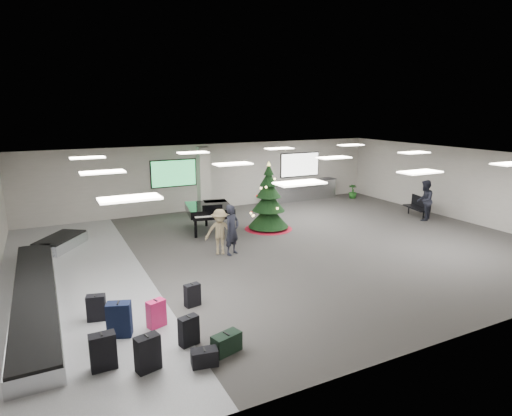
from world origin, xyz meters
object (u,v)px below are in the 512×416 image
traveler_bench (425,200)px  bench (418,205)px  service_counter (302,190)px  pink_suitcase (156,314)px  potted_plant_right (353,191)px  baggage_carousel (42,282)px  traveler_a (232,230)px  christmas_tree (268,206)px  traveler_b (220,232)px  grand_piano (209,210)px  potted_plant_left (265,196)px

traveler_bench → bench: bearing=-148.3°
traveler_bench → service_counter: bearing=-100.5°
pink_suitcase → potted_plant_right: 16.21m
baggage_carousel → traveler_a: size_ratio=5.61×
service_counter → traveler_bench: 6.57m
potted_plant_right → service_counter: bearing=162.0°
christmas_tree → traveler_b: size_ratio=1.79×
pink_suitcase → traveler_a: 5.24m
christmas_tree → potted_plant_right: bearing=25.0°
bench → potted_plant_right: 4.57m
grand_piano → traveler_a: (-0.29, -2.95, -0.03)m
pink_suitcase → traveler_b: 5.18m
baggage_carousel → traveler_b: 5.59m
pink_suitcase → traveler_bench: bearing=-2.5°
service_counter → traveler_b: traveler_b is taller
traveler_bench → potted_plant_right: (0.23, 5.17, -0.51)m
christmas_tree → bench: (7.15, -1.27, -0.44)m
traveler_bench → pink_suitcase: bearing=-15.2°
bench → traveler_bench: size_ratio=0.86×
traveler_b → traveler_a: bearing=-12.3°
bench → traveler_b: size_ratio=0.98×
baggage_carousel → christmas_tree: 8.89m
baggage_carousel → grand_piano: bearing=27.9°
pink_suitcase → potted_plant_right: bearing=14.9°
baggage_carousel → grand_piano: grand_piano is taller
potted_plant_right → traveler_bench: bearing=-92.6°
traveler_a → traveler_b: traveler_a is taller
potted_plant_left → traveler_bench: bearing=-50.6°
pink_suitcase → christmas_tree: bearing=24.2°
potted_plant_right → potted_plant_left: bearing=171.7°
pink_suitcase → grand_piano: 7.80m
pink_suitcase → traveler_bench: size_ratio=0.37×
traveler_b → grand_piano: bearing=97.5°
grand_piano → traveler_b: size_ratio=1.58×
grand_piano → traveler_bench: 9.53m
grand_piano → traveler_b: (-0.65, -2.72, -0.11)m
pink_suitcase → bench: size_ratio=0.43×
bench → potted_plant_left: (-5.14, 5.31, -0.07)m
traveler_bench → potted_plant_right: traveler_bench is taller
service_counter → grand_piano: 7.52m
traveler_b → potted_plant_left: bearing=71.4°
pink_suitcase → grand_piano: size_ratio=0.27×
service_counter → traveler_b: bearing=-139.8°
grand_piano → potted_plant_right: bearing=26.1°
baggage_carousel → traveler_b: (5.53, 0.55, 0.57)m
bench → traveler_b: traveler_b is taller
grand_piano → traveler_a: size_ratio=1.43×
traveler_bench → potted_plant_left: bearing=-83.6°
traveler_b → bench: bearing=24.9°
grand_piano → pink_suitcase: bearing=-108.9°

